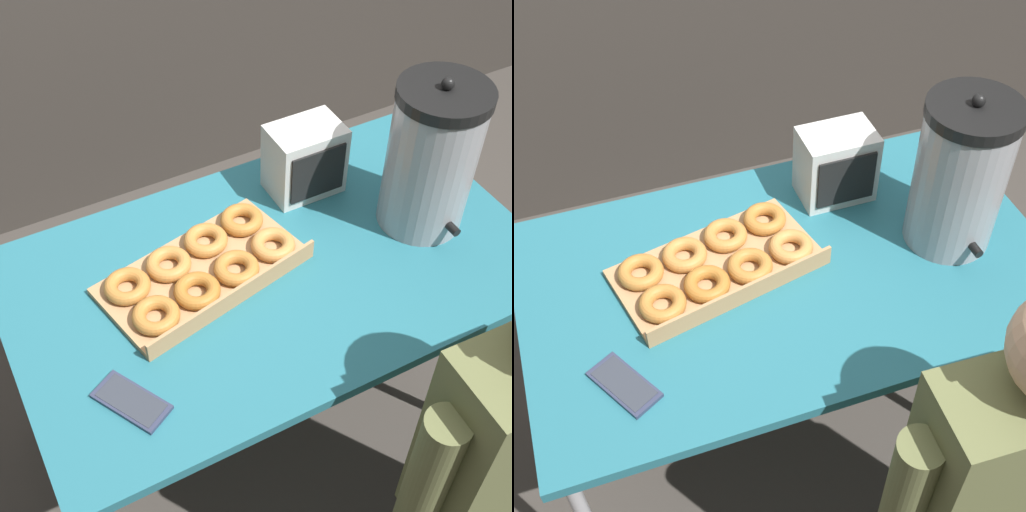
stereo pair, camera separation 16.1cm
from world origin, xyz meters
The scene contains 7 objects.
ground_plane centered at (0.00, 0.00, 0.00)m, with size 12.00×12.00×0.00m, color #3D3833.
folding_table centered at (0.00, 0.00, 0.69)m, with size 1.24×0.74×0.74m.
donut_box centered at (-0.16, 0.05, 0.76)m, with size 0.51×0.34×0.05m.
coffee_urn centered at (0.40, -0.02, 0.93)m, with size 0.21×0.24×0.40m.
cell_phone centered at (-0.43, -0.19, 0.74)m, with size 0.14×0.17×0.01m.
space_heater centered at (0.20, 0.21, 0.83)m, with size 0.18×0.13×0.19m.
person_seated centered at (0.23, -0.60, 0.57)m, with size 0.52×0.23×1.19m.
Camera 2 is at (-0.42, -1.04, 1.97)m, focal length 50.00 mm.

